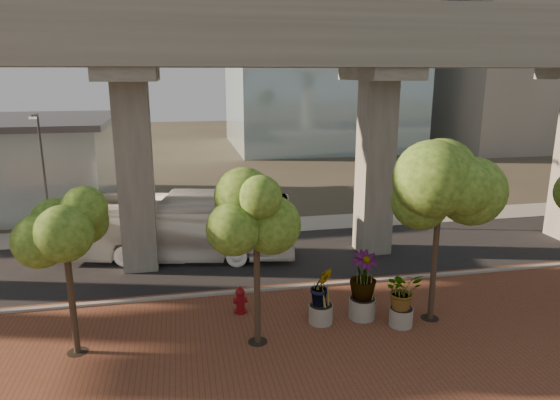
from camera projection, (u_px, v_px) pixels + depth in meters
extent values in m
plane|color=#343026|center=(269.00, 273.00, 23.95)|extent=(160.00, 160.00, 0.00)
cube|color=brown|center=(311.00, 366.00, 16.34)|extent=(70.00, 13.00, 0.06)
cube|color=black|center=(262.00, 258.00, 25.84)|extent=(90.00, 8.00, 0.04)
cube|color=gray|center=(277.00, 289.00, 22.03)|extent=(70.00, 0.25, 0.16)
cube|color=gray|center=(247.00, 227.00, 31.07)|extent=(90.00, 3.00, 0.06)
cube|color=gray|center=(266.00, 46.00, 21.74)|extent=(72.00, 2.40, 1.80)
cube|color=gray|center=(255.00, 49.00, 24.78)|extent=(72.00, 2.40, 1.80)
cube|color=gray|center=(270.00, 8.00, 20.35)|extent=(72.00, 0.12, 1.00)
cube|color=gray|center=(251.00, 21.00, 25.48)|extent=(72.00, 0.12, 1.00)
cube|color=gray|center=(516.00, 51.00, 62.45)|extent=(18.00, 16.00, 24.00)
imported|color=white|center=(176.00, 227.00, 25.54)|extent=(12.48, 5.31, 3.39)
cylinder|color=maroon|center=(241.00, 311.00, 19.91)|extent=(0.49, 0.49, 0.11)
cylinder|color=maroon|center=(240.00, 302.00, 19.81)|extent=(0.33, 0.33, 0.80)
sphere|color=maroon|center=(240.00, 293.00, 19.71)|extent=(0.38, 0.38, 0.38)
cylinder|color=maroon|center=(240.00, 288.00, 19.67)|extent=(0.11, 0.11, 0.14)
cylinder|color=maroon|center=(240.00, 300.00, 19.80)|extent=(0.55, 0.22, 0.22)
cylinder|color=#A39F93|center=(401.00, 317.00, 18.83)|extent=(0.89, 0.89, 0.69)
imported|color=#2A4F14|center=(403.00, 290.00, 18.56)|extent=(1.98, 1.98, 1.48)
cylinder|color=#AFA89E|center=(362.00, 308.00, 19.42)|extent=(1.03, 1.03, 0.80)
imported|color=#2A4F14|center=(363.00, 276.00, 19.09)|extent=(2.52, 2.52, 1.89)
cylinder|color=#9F9C8F|center=(321.00, 314.00, 19.05)|extent=(0.92, 0.92, 0.72)
imported|color=#2A4F14|center=(321.00, 286.00, 18.77)|extent=(2.05, 2.05, 1.54)
cylinder|color=#4C3C2B|center=(72.00, 304.00, 16.64)|extent=(0.22, 0.22, 3.59)
cylinder|color=black|center=(78.00, 352.00, 17.08)|extent=(0.70, 0.70, 0.01)
cylinder|color=#4C3C2B|center=(257.00, 293.00, 17.27)|extent=(0.22, 0.22, 3.78)
cylinder|color=black|center=(258.00, 342.00, 17.74)|extent=(0.70, 0.70, 0.01)
cylinder|color=#4C3C2B|center=(434.00, 270.00, 18.95)|extent=(0.22, 0.22, 4.01)
cylinder|color=black|center=(430.00, 318.00, 19.44)|extent=(0.70, 0.70, 0.01)
cylinder|color=#323338|center=(45.00, 181.00, 27.16)|extent=(0.13, 0.13, 7.17)
cube|color=#323338|center=(35.00, 115.00, 25.85)|extent=(0.13, 0.90, 0.13)
cube|color=silver|center=(33.00, 118.00, 25.45)|extent=(0.36, 0.18, 0.11)
cylinder|color=#2B2B2F|center=(381.00, 168.00, 29.99)|extent=(0.13, 0.13, 7.47)
cube|color=#2B2B2F|center=(387.00, 106.00, 28.62)|extent=(0.14, 0.93, 0.14)
cube|color=silver|center=(390.00, 108.00, 28.20)|extent=(0.37, 0.19, 0.11)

